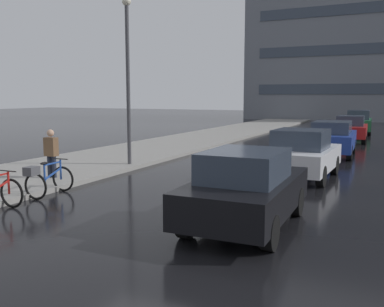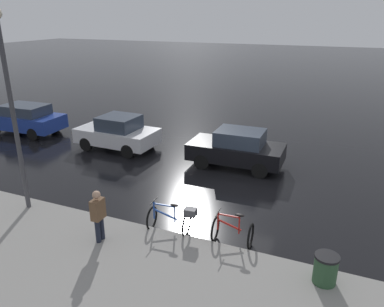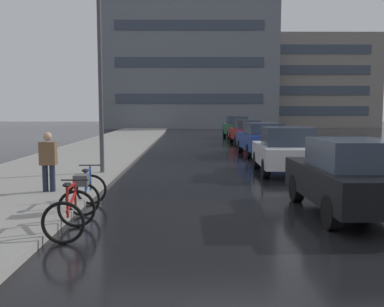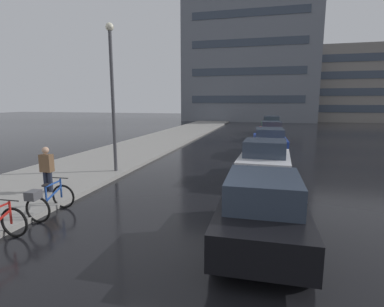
{
  "view_description": "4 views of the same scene",
  "coord_description": "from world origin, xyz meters",
  "px_view_note": "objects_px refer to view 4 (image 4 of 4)",
  "views": [
    {
      "loc": [
        4.93,
        -7.42,
        2.68
      ],
      "look_at": [
        0.28,
        2.26,
        1.23
      ],
      "focal_mm": 40.0,
      "sensor_mm": 36.0,
      "label": 1
    },
    {
      "loc": [
        -11.94,
        -3.22,
        6.02
      ],
      "look_at": [
        -0.03,
        1.85,
        1.19
      ],
      "focal_mm": 35.0,
      "sensor_mm": 36.0,
      "label": 2
    },
    {
      "loc": [
        -1.2,
        -8.13,
        2.22
      ],
      "look_at": [
        -1.12,
        5.15,
        0.84
      ],
      "focal_mm": 40.0,
      "sensor_mm": 36.0,
      "label": 3
    },
    {
      "loc": [
        2.28,
        -5.54,
        3.11
      ],
      "look_at": [
        -0.46,
        5.09,
        1.19
      ],
      "focal_mm": 28.0,
      "sensor_mm": 36.0,
      "label": 4
    }
  ],
  "objects_px": {
    "streetlamp": "(112,87)",
    "pedestrian": "(47,168)",
    "car_white": "(265,160)",
    "car_red": "(271,131)",
    "car_blue": "(269,141)",
    "bicycle_second": "(47,200)",
    "car_green": "(271,125)",
    "car_black": "(262,210)"
  },
  "relations": [
    {
      "from": "car_white",
      "to": "pedestrian",
      "type": "height_order",
      "value": "pedestrian"
    },
    {
      "from": "car_white",
      "to": "car_red",
      "type": "xyz_separation_m",
      "value": [
        0.3,
        12.67,
        -0.02
      ]
    },
    {
      "from": "pedestrian",
      "to": "bicycle_second",
      "type": "bearing_deg",
      "value": -50.61
    },
    {
      "from": "car_white",
      "to": "car_blue",
      "type": "height_order",
      "value": "car_white"
    },
    {
      "from": "car_green",
      "to": "streetlamp",
      "type": "relative_size",
      "value": 0.66
    },
    {
      "from": "pedestrian",
      "to": "car_red",
      "type": "bearing_deg",
      "value": 66.56
    },
    {
      "from": "car_blue",
      "to": "car_red",
      "type": "height_order",
      "value": "car_blue"
    },
    {
      "from": "car_blue",
      "to": "pedestrian",
      "type": "xyz_separation_m",
      "value": [
        -7.09,
        -9.96,
        0.12
      ]
    },
    {
      "from": "car_blue",
      "to": "pedestrian",
      "type": "bearing_deg",
      "value": -125.42
    },
    {
      "from": "car_blue",
      "to": "pedestrian",
      "type": "relative_size",
      "value": 2.59
    },
    {
      "from": "bicycle_second",
      "to": "car_blue",
      "type": "bearing_deg",
      "value": 63.56
    },
    {
      "from": "car_black",
      "to": "streetlamp",
      "type": "xyz_separation_m",
      "value": [
        -6.3,
        5.12,
        2.9
      ]
    },
    {
      "from": "car_red",
      "to": "car_green",
      "type": "bearing_deg",
      "value": 90.16
    },
    {
      "from": "car_white",
      "to": "car_blue",
      "type": "distance_m",
      "value": 5.97
    },
    {
      "from": "car_green",
      "to": "streetlamp",
      "type": "height_order",
      "value": "streetlamp"
    },
    {
      "from": "bicycle_second",
      "to": "car_black",
      "type": "relative_size",
      "value": 0.37
    },
    {
      "from": "car_red",
      "to": "pedestrian",
      "type": "height_order",
      "value": "pedestrian"
    },
    {
      "from": "car_white",
      "to": "car_blue",
      "type": "xyz_separation_m",
      "value": [
        0.16,
        5.97,
        0.02
      ]
    },
    {
      "from": "streetlamp",
      "to": "car_red",
      "type": "bearing_deg",
      "value": 63.87
    },
    {
      "from": "car_black",
      "to": "car_white",
      "type": "bearing_deg",
      "value": 90.48
    },
    {
      "from": "car_black",
      "to": "car_red",
      "type": "bearing_deg",
      "value": 89.23
    },
    {
      "from": "bicycle_second",
      "to": "car_black",
      "type": "height_order",
      "value": "car_black"
    },
    {
      "from": "car_black",
      "to": "car_blue",
      "type": "relative_size",
      "value": 0.92
    },
    {
      "from": "car_white",
      "to": "car_green",
      "type": "distance_m",
      "value": 18.29
    },
    {
      "from": "car_blue",
      "to": "streetlamp",
      "type": "bearing_deg",
      "value": -133.95
    },
    {
      "from": "car_blue",
      "to": "car_red",
      "type": "relative_size",
      "value": 1.1
    },
    {
      "from": "bicycle_second",
      "to": "car_white",
      "type": "height_order",
      "value": "car_white"
    },
    {
      "from": "car_blue",
      "to": "car_red",
      "type": "distance_m",
      "value": 6.7
    },
    {
      "from": "car_red",
      "to": "pedestrian",
      "type": "distance_m",
      "value": 18.16
    },
    {
      "from": "car_red",
      "to": "pedestrian",
      "type": "bearing_deg",
      "value": -113.44
    },
    {
      "from": "car_blue",
      "to": "streetlamp",
      "type": "height_order",
      "value": "streetlamp"
    },
    {
      "from": "car_red",
      "to": "car_green",
      "type": "xyz_separation_m",
      "value": [
        -0.02,
        5.61,
        0.05
      ]
    },
    {
      "from": "car_black",
      "to": "pedestrian",
      "type": "xyz_separation_m",
      "value": [
        -6.98,
        1.81,
        0.13
      ]
    },
    {
      "from": "car_green",
      "to": "pedestrian",
      "type": "height_order",
      "value": "car_green"
    },
    {
      "from": "car_black",
      "to": "car_blue",
      "type": "height_order",
      "value": "car_black"
    },
    {
      "from": "car_white",
      "to": "pedestrian",
      "type": "xyz_separation_m",
      "value": [
        -6.93,
        -3.99,
        0.13
      ]
    },
    {
      "from": "car_white",
      "to": "car_red",
      "type": "distance_m",
      "value": 12.67
    },
    {
      "from": "bicycle_second",
      "to": "car_blue",
      "type": "xyz_separation_m",
      "value": [
        5.76,
        11.58,
        0.32
      ]
    },
    {
      "from": "bicycle_second",
      "to": "streetlamp",
      "type": "bearing_deg",
      "value": 97.52
    },
    {
      "from": "car_black",
      "to": "car_white",
      "type": "relative_size",
      "value": 1.03
    },
    {
      "from": "bicycle_second",
      "to": "car_green",
      "type": "relative_size",
      "value": 0.35
    },
    {
      "from": "streetlamp",
      "to": "pedestrian",
      "type": "bearing_deg",
      "value": -101.54
    }
  ]
}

